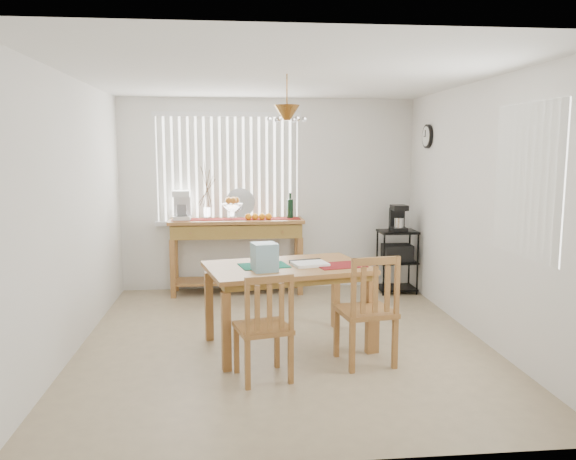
{
  "coord_description": "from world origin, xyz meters",
  "views": [
    {
      "loc": [
        -0.49,
        -5.43,
        1.91
      ],
      "look_at": [
        0.1,
        0.55,
        1.05
      ],
      "focal_mm": 35.0,
      "sensor_mm": 36.0,
      "label": 1
    }
  ],
  "objects": [
    {
      "name": "ground",
      "position": [
        0.0,
        0.0,
        -0.01
      ],
      "size": [
        4.0,
        4.5,
        0.01
      ],
      "primitive_type": "cube",
      "color": "tan"
    },
    {
      "name": "room_shell",
      "position": [
        0.0,
        0.02,
        1.69
      ],
      "size": [
        4.2,
        4.7,
        2.7
      ],
      "color": "white",
      "rests_on": "ground"
    },
    {
      "name": "sideboard",
      "position": [
        -0.43,
        1.98,
        0.75
      ],
      "size": [
        1.77,
        0.5,
        1.0
      ],
      "color": "#9E6A35",
      "rests_on": "ground"
    },
    {
      "name": "sideboard_items",
      "position": [
        -0.72,
        2.0,
        1.15
      ],
      "size": [
        1.69,
        0.43,
        0.76
      ],
      "color": "maroon",
      "rests_on": "sideboard"
    },
    {
      "name": "wire_cart",
      "position": [
        1.7,
        1.8,
        0.51
      ],
      "size": [
        0.49,
        0.4,
        0.84
      ],
      "color": "black",
      "rests_on": "ground"
    },
    {
      "name": "cart_items",
      "position": [
        1.7,
        1.81,
        1.0
      ],
      "size": [
        0.2,
        0.24,
        0.35
      ],
      "color": "black",
      "rests_on": "wire_cart"
    },
    {
      "name": "dining_table",
      "position": [
        0.02,
        -0.17,
        0.72
      ],
      "size": [
        1.68,
        1.27,
        0.81
      ],
      "color": "#9E6A35",
      "rests_on": "ground"
    },
    {
      "name": "table_items",
      "position": [
        -0.1,
        -0.32,
        0.9
      ],
      "size": [
        1.24,
        0.56,
        0.26
      ],
      "color": "#136D53",
      "rests_on": "dining_table"
    },
    {
      "name": "chair_left",
      "position": [
        -0.25,
        -0.96,
        0.45
      ],
      "size": [
        0.51,
        0.51,
        0.93
      ],
      "color": "#9E6A35",
      "rests_on": "ground"
    },
    {
      "name": "chair_right",
      "position": [
        0.68,
        -0.7,
        0.49
      ],
      "size": [
        0.53,
        0.53,
        1.01
      ],
      "color": "#9E6A35",
      "rests_on": "ground"
    }
  ]
}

